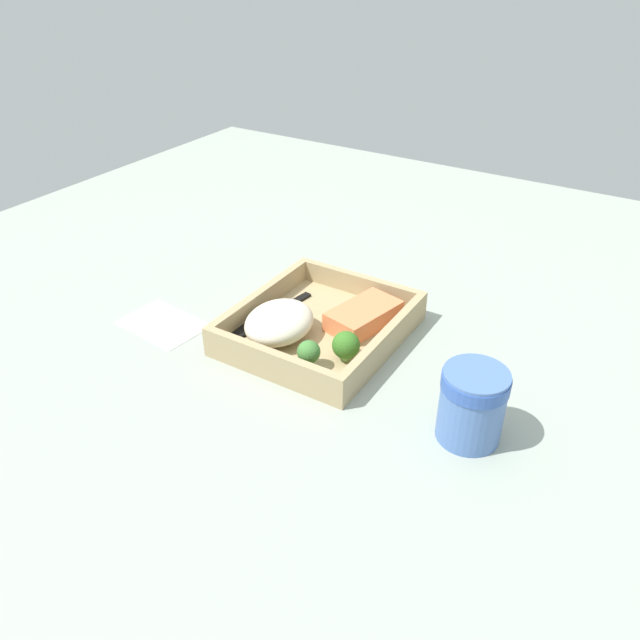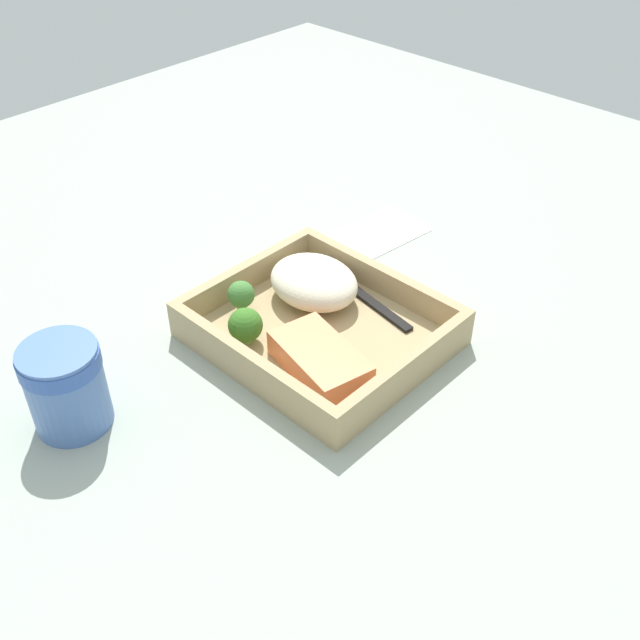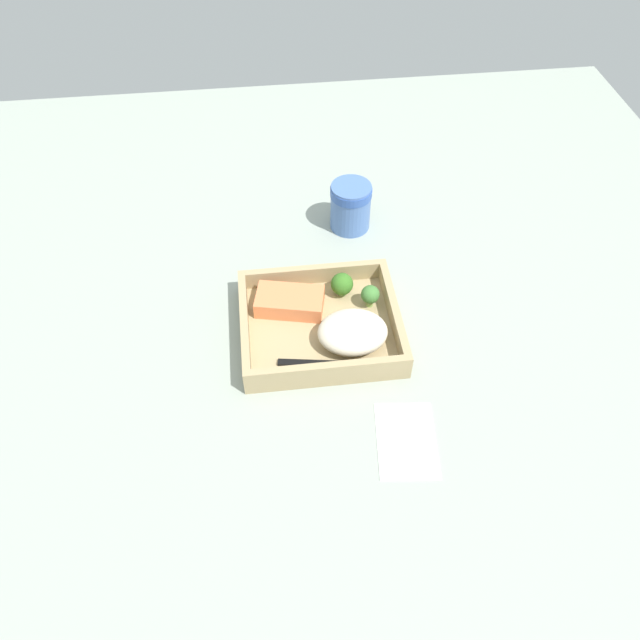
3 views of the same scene
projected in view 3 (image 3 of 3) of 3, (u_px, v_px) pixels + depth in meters
ground_plane at (320, 335)px, 100.43cm from camera, size 160.00×160.00×2.00cm
takeout_tray at (320, 329)px, 99.23cm from camera, size 24.78×21.71×1.20cm
tray_rim at (320, 320)px, 97.57cm from camera, size 24.78×21.71×3.24cm
salmon_fillet at (290, 302)px, 100.44cm from camera, size 11.86×8.30×2.80cm
mashed_potatoes at (353, 332)px, 94.91cm from camera, size 10.77×8.85×4.66cm
broccoli_floret_1 at (342, 284)px, 101.92cm from camera, size 3.71×3.71×4.12cm
broccoli_floret_2 at (370, 295)px, 100.05cm from camera, size 3.04×3.04×4.03cm
fork at (338, 364)px, 93.48cm from camera, size 15.86×4.16×0.44cm
paper_cup at (351, 204)px, 113.22cm from camera, size 7.52×7.52×9.01cm
receipt_slip at (406, 440)px, 86.35cm from camera, size 9.48×13.01×0.24cm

